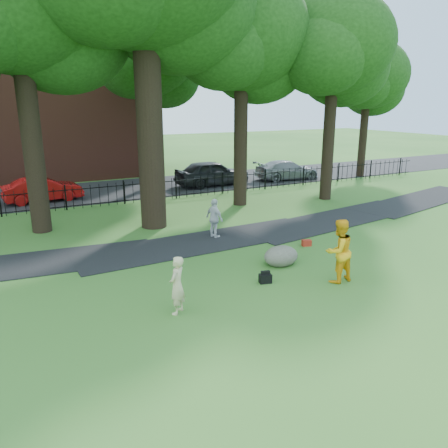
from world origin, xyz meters
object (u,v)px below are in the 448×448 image
woman (177,285)px  red_sedan (43,189)px  man (339,251)px  boulder (281,254)px

woman → red_sedan: size_ratio=0.38×
man → red_sedan: size_ratio=0.48×
red_sedan → boulder: bearing=-161.8°
man → red_sedan: man is taller
woman → red_sedan: bearing=-126.6°
man → red_sedan: bearing=-70.5°
boulder → man: bearing=-70.5°
boulder → red_sedan: 15.40m
man → boulder: man is taller
woman → man: bearing=133.8°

